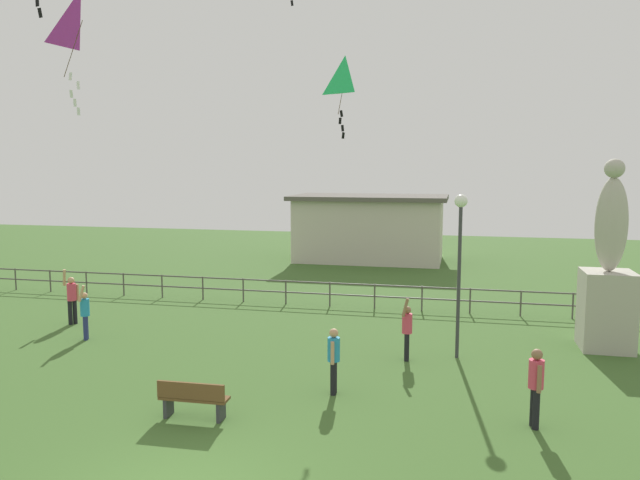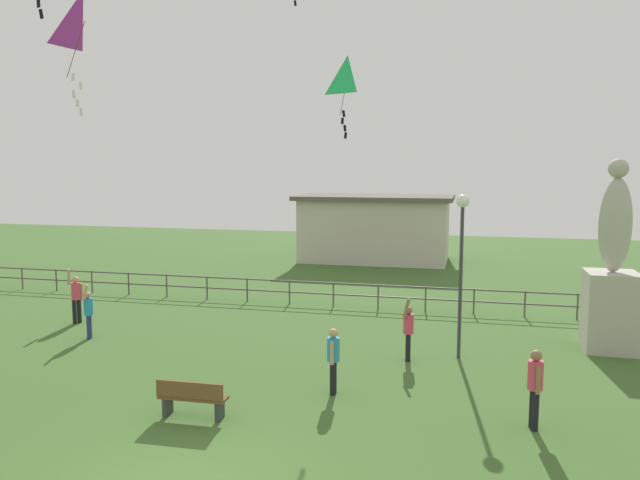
% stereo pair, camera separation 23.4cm
% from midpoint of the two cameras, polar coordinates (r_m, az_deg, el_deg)
% --- Properties ---
extents(statue_monument, '(1.43, 1.43, 5.60)m').
position_cam_midpoint_polar(statue_monument, '(19.75, 24.99, -3.70)').
color(statue_monument, '#B2AD9E').
rests_on(statue_monument, ground_plane).
extents(lamppost, '(0.36, 0.36, 4.62)m').
position_cam_midpoint_polar(lamppost, '(17.28, 12.56, -0.05)').
color(lamppost, '#38383D').
rests_on(lamppost, ground_plane).
extents(park_bench, '(1.51, 0.45, 0.85)m').
position_cam_midpoint_polar(park_bench, '(13.72, -12.26, -14.25)').
color(park_bench, brown).
rests_on(park_bench, ground_plane).
extents(person_0, '(0.29, 0.48, 1.75)m').
position_cam_midpoint_polar(person_0, '(20.49, -21.40, -6.27)').
color(person_0, navy).
rests_on(person_0, ground_plane).
extents(person_1, '(0.29, 0.47, 1.80)m').
position_cam_midpoint_polar(person_1, '(17.25, 7.74, -8.20)').
color(person_1, black).
rests_on(person_1, ground_plane).
extents(person_2, '(0.29, 0.48, 1.59)m').
position_cam_midpoint_polar(person_2, '(14.67, 0.82, -10.82)').
color(person_2, black).
rests_on(person_2, ground_plane).
extents(person_3, '(0.41, 0.44, 1.92)m').
position_cam_midpoint_polar(person_3, '(22.60, -22.44, -4.90)').
color(person_3, black).
rests_on(person_3, ground_plane).
extents(person_4, '(0.31, 0.50, 1.67)m').
position_cam_midpoint_polar(person_4, '(13.56, 19.03, -12.48)').
color(person_4, black).
rests_on(person_4, ground_plane).
extents(kite_2, '(0.94, 0.70, 2.51)m').
position_cam_midpoint_polar(kite_2, '(19.37, 1.99, 14.84)').
color(kite_2, '#1EB759').
extents(kite_5, '(1.10, 0.95, 3.03)m').
position_cam_midpoint_polar(kite_5, '(17.42, -21.72, 18.22)').
color(kite_5, '#B22DB2').
extents(waterfront_railing, '(36.01, 0.06, 0.95)m').
position_cam_midpoint_polar(waterfront_railing, '(23.58, 0.78, -4.72)').
color(waterfront_railing, '#4C4742').
rests_on(waterfront_railing, ground_plane).
extents(pavilion_building, '(8.73, 5.12, 3.74)m').
position_cam_midpoint_polar(pavilion_building, '(35.14, 4.46, 1.17)').
color(pavilion_building, beige).
rests_on(pavilion_building, ground_plane).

